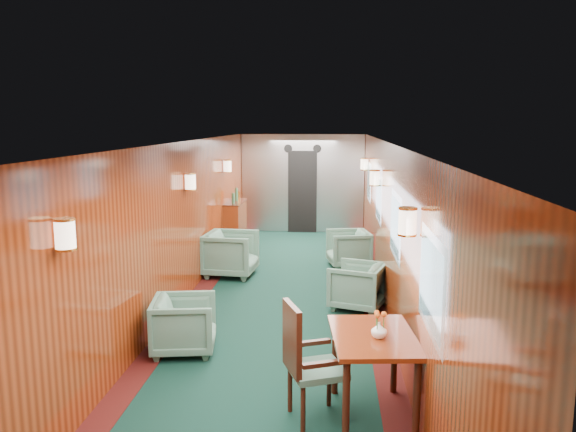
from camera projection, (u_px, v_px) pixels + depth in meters
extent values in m
plane|color=black|center=(281.00, 310.00, 8.10)|extent=(12.00, 12.00, 0.00)
cube|color=white|center=(280.00, 147.00, 7.71)|extent=(3.00, 12.00, 0.10)
cube|color=white|center=(280.00, 146.00, 7.71)|extent=(1.20, 12.00, 0.06)
cube|color=maroon|center=(303.00, 183.00, 13.80)|extent=(3.00, 0.10, 2.40)
cube|color=maroon|center=(176.00, 227.00, 8.02)|extent=(0.10, 12.00, 2.40)
cube|color=maroon|center=(388.00, 230.00, 7.78)|extent=(0.10, 12.00, 2.40)
cube|color=#360C0A|center=(189.00, 308.00, 8.20)|extent=(0.30, 12.00, 0.01)
cube|color=#360C0A|center=(375.00, 312.00, 7.99)|extent=(0.30, 12.00, 0.01)
cube|color=#B1B3B8|center=(303.00, 183.00, 13.72)|extent=(2.98, 0.12, 2.38)
cube|color=black|center=(302.00, 192.00, 13.68)|extent=(0.70, 0.06, 2.00)
cylinder|color=black|center=(288.00, 149.00, 13.54)|extent=(0.20, 0.04, 0.20)
cylinder|color=black|center=(317.00, 149.00, 13.48)|extent=(0.20, 0.04, 0.20)
cube|color=silver|center=(431.00, 285.00, 4.30)|extent=(0.02, 1.10, 0.80)
cube|color=#425D63|center=(430.00, 285.00, 4.30)|extent=(0.01, 0.96, 0.66)
cube|color=silver|center=(396.00, 226.00, 6.76)|extent=(0.02, 1.10, 0.80)
cube|color=#425D63|center=(395.00, 226.00, 6.76)|extent=(0.01, 0.96, 0.66)
cube|color=silver|center=(379.00, 198.00, 9.22)|extent=(0.02, 1.10, 0.80)
cube|color=#425D63|center=(378.00, 198.00, 9.22)|extent=(0.01, 0.96, 0.66)
cube|color=silver|center=(369.00, 182.00, 11.68)|extent=(0.02, 1.10, 0.80)
cube|color=#425D63|center=(369.00, 182.00, 11.68)|extent=(0.01, 0.96, 0.66)
cylinder|color=#FFE5C6|center=(65.00, 234.00, 4.47)|extent=(0.16, 0.16, 0.24)
cylinder|color=gold|center=(66.00, 249.00, 4.49)|extent=(0.17, 0.17, 0.02)
cylinder|color=#FFE5C6|center=(407.00, 222.00, 5.04)|extent=(0.16, 0.16, 0.24)
cylinder|color=gold|center=(407.00, 235.00, 5.06)|extent=(0.17, 0.17, 0.02)
cylinder|color=#FFE5C6|center=(190.00, 182.00, 8.40)|extent=(0.16, 0.16, 0.24)
cylinder|color=gold|center=(191.00, 190.00, 8.42)|extent=(0.17, 0.17, 0.02)
cylinder|color=#FFE5C6|center=(375.00, 178.00, 8.97)|extent=(0.16, 0.16, 0.24)
cylinder|color=gold|center=(375.00, 185.00, 8.99)|extent=(0.17, 0.17, 0.02)
cylinder|color=#FFE5C6|center=(227.00, 166.00, 11.35)|extent=(0.16, 0.16, 0.24)
cylinder|color=gold|center=(228.00, 172.00, 11.37)|extent=(0.17, 0.17, 0.02)
cylinder|color=#FFE5C6|center=(364.00, 164.00, 11.92)|extent=(0.16, 0.16, 0.24)
cylinder|color=gold|center=(364.00, 170.00, 11.94)|extent=(0.17, 0.17, 0.02)
cube|color=maroon|center=(373.00, 337.00, 5.06)|extent=(0.84, 1.12, 0.04)
cylinder|color=#3A170D|center=(346.00, 403.00, 4.67)|extent=(0.06, 0.06, 0.75)
cylinder|color=#3A170D|center=(417.00, 402.00, 4.68)|extent=(0.06, 0.06, 0.75)
cylinder|color=#3A170D|center=(335.00, 358.00, 5.57)|extent=(0.06, 0.06, 0.75)
cylinder|color=#3A170D|center=(394.00, 357.00, 5.58)|extent=(0.06, 0.06, 0.75)
cube|color=#1E473C|center=(317.00, 370.00, 5.06)|extent=(0.61, 0.61, 0.06)
cube|color=#3A170D|center=(292.00, 338.00, 4.94)|extent=(0.20, 0.42, 0.61)
cube|color=#1E473C|center=(295.00, 345.00, 4.96)|extent=(0.14, 0.31, 0.37)
cube|color=#3A170D|center=(326.00, 364.00, 4.81)|extent=(0.42, 0.20, 0.04)
cube|color=#3A170D|center=(309.00, 343.00, 5.26)|extent=(0.42, 0.20, 0.04)
cylinder|color=#3A170D|center=(303.00, 409.00, 4.87)|extent=(0.05, 0.05, 0.44)
cylinder|color=#3A170D|center=(345.00, 403.00, 4.98)|extent=(0.05, 0.05, 0.44)
cylinder|color=#3A170D|center=(290.00, 389.00, 5.24)|extent=(0.05, 0.05, 0.44)
cylinder|color=#3A170D|center=(329.00, 384.00, 5.35)|extent=(0.05, 0.05, 0.44)
cube|color=maroon|center=(235.00, 225.00, 12.00)|extent=(0.33, 1.11, 1.00)
cube|color=#3A170D|center=(235.00, 202.00, 11.92)|extent=(0.35, 1.13, 0.02)
cylinder|color=#2B5638|center=(233.00, 198.00, 11.62)|extent=(0.07, 0.07, 0.22)
cylinder|color=#2B5638|center=(236.00, 194.00, 12.00)|extent=(0.06, 0.06, 0.28)
cylinder|color=gold|center=(238.00, 195.00, 12.23)|extent=(0.08, 0.08, 0.18)
imported|color=white|center=(379.00, 330.00, 4.97)|extent=(0.18, 0.18, 0.14)
imported|color=#1E473C|center=(184.00, 325.00, 6.59)|extent=(0.83, 0.81, 0.66)
imported|color=#1E473C|center=(231.00, 254.00, 9.86)|extent=(0.94, 0.92, 0.79)
imported|color=#1E473C|center=(357.00, 286.00, 8.13)|extent=(0.93, 0.91, 0.67)
imported|color=#1E473C|center=(348.00, 249.00, 10.50)|extent=(0.89, 0.87, 0.69)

